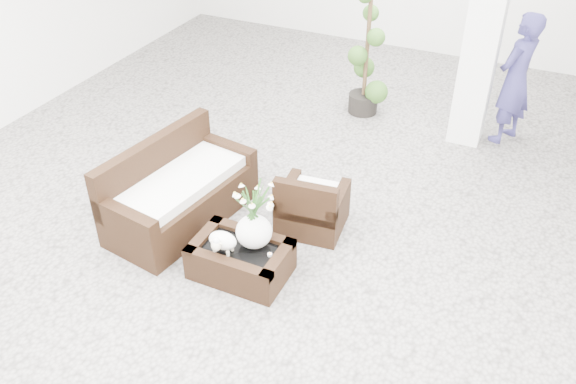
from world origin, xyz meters
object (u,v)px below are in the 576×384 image
at_px(loveseat, 180,185).
at_px(topiary, 367,55).
at_px(coffee_table, 241,261).
at_px(armchair, 313,199).

height_order(loveseat, topiary, topiary).
distance_m(coffee_table, armchair, 1.03).
distance_m(loveseat, topiary, 3.32).
bearing_deg(armchair, coffee_table, 64.94).
xyz_separation_m(coffee_table, topiary, (-0.05, 3.65, 0.69)).
bearing_deg(topiary, coffee_table, -89.25).
bearing_deg(armchair, loveseat, 13.91).
distance_m(armchair, loveseat, 1.38).
height_order(armchair, loveseat, loveseat).
relative_size(loveseat, topiary, 0.98).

